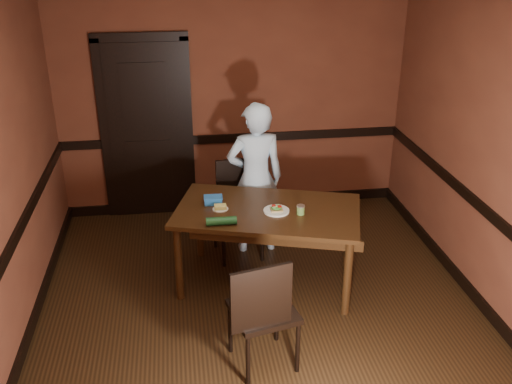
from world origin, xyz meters
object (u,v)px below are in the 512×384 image
object	(u,v)px
sauce_jar	(301,210)
food_tub	(213,200)
person	(255,179)
cheese_saucer	(220,208)
chair_near	(263,309)
dining_table	(267,246)
chair_far	(238,211)
sandwich_plate	(276,210)

from	to	relation	value
sauce_jar	food_tub	world-z (taller)	sauce_jar
person	cheese_saucer	world-z (taller)	person
chair_near	cheese_saucer	size ratio (longest dim) A/B	6.82
dining_table	cheese_saucer	size ratio (longest dim) A/B	11.48
dining_table	cheese_saucer	xyz separation A→B (m)	(-0.43, 0.06, 0.41)
dining_table	chair_far	bearing A→B (deg)	127.72
person	sandwich_plate	distance (m)	0.74
chair_near	dining_table	bearing A→B (deg)	-113.91
dining_table	chair_far	distance (m)	0.62
person	sandwich_plate	xyz separation A→B (m)	(0.09, -0.73, -0.00)
cheese_saucer	chair_near	bearing A→B (deg)	-79.40
sandwich_plate	cheese_saucer	bearing A→B (deg)	167.11
chair_far	chair_near	xyz separation A→B (m)	(0.00, -1.69, -0.00)
cheese_saucer	food_tub	world-z (taller)	food_tub
dining_table	food_tub	world-z (taller)	food_tub
chair_near	sauce_jar	size ratio (longest dim) A/B	11.36
chair_far	chair_near	size ratio (longest dim) A/B	1.00
food_tub	chair_far	bearing A→B (deg)	56.43
sandwich_plate	food_tub	size ratio (longest dim) A/B	1.34
chair_far	food_tub	size ratio (longest dim) A/B	5.62
dining_table	cheese_saucer	world-z (taller)	cheese_saucer
chair_far	sandwich_plate	bearing A→B (deg)	-73.41
dining_table	sandwich_plate	size ratio (longest dim) A/B	7.05
food_tub	chair_near	bearing A→B (deg)	-76.09
chair_far	chair_near	world-z (taller)	same
sandwich_plate	sauce_jar	size ratio (longest dim) A/B	2.71
chair_far	cheese_saucer	world-z (taller)	chair_far
food_tub	dining_table	bearing A→B (deg)	-19.46
chair_far	sandwich_plate	xyz separation A→B (m)	(0.29, -0.63, 0.31)
chair_far	sandwich_plate	distance (m)	0.76
chair_far	food_tub	world-z (taller)	chair_far
sandwich_plate	food_tub	bearing A→B (deg)	155.89
dining_table	chair_near	size ratio (longest dim) A/B	1.68
chair_far	person	bearing A→B (deg)	19.04
person	sandwich_plate	world-z (taller)	person
sandwich_plate	food_tub	distance (m)	0.62
sauce_jar	food_tub	bearing A→B (deg)	156.61
dining_table	sauce_jar	bearing A→B (deg)	-9.49
chair_far	food_tub	bearing A→B (deg)	-133.49
chair_far	person	size ratio (longest dim) A/B	0.62
sauce_jar	sandwich_plate	bearing A→B (deg)	158.59
chair_near	sandwich_plate	xyz separation A→B (m)	(0.29, 1.06, 0.31)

